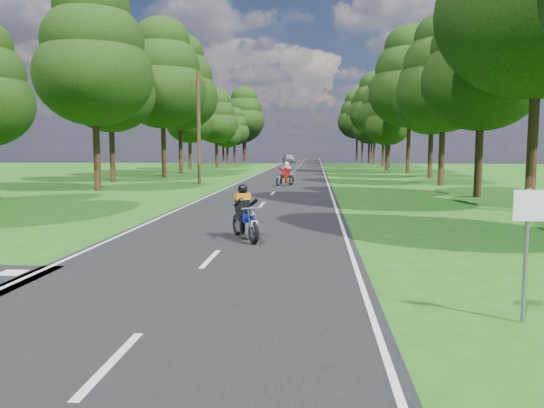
{
  "coord_description": "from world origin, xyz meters",
  "views": [
    {
      "loc": [
        2.42,
        -9.91,
        2.58
      ],
      "look_at": [
        1.27,
        4.0,
        1.1
      ],
      "focal_mm": 35.0,
      "sensor_mm": 36.0,
      "label": 1
    }
  ],
  "objects": [
    {
      "name": "main_road",
      "position": [
        0.0,
        50.0,
        0.01
      ],
      "size": [
        7.0,
        140.0,
        0.02
      ],
      "primitive_type": "cube",
      "color": "black",
      "rests_on": "ground"
    },
    {
      "name": "telegraph_pole",
      "position": [
        -6.0,
        28.0,
        4.07
      ],
      "size": [
        1.2,
        0.26,
        8.0
      ],
      "color": "#382616",
      "rests_on": "ground"
    },
    {
      "name": "rider_near_blue",
      "position": [
        0.46,
        4.65,
        0.8
      ],
      "size": [
        1.35,
        1.95,
        1.55
      ],
      "primitive_type": null,
      "rotation": [
        0.0,
        0.0,
        0.43
      ],
      "color": "navy",
      "rests_on": "main_road"
    },
    {
      "name": "distant_car",
      "position": [
        -2.36,
        83.95,
        0.78
      ],
      "size": [
        2.83,
        4.78,
        1.53
      ],
      "primitive_type": "imported",
      "rotation": [
        0.0,
        0.0,
        0.25
      ],
      "color": "#B5B7BC",
      "rests_on": "main_road"
    },
    {
      "name": "treeline",
      "position": [
        1.43,
        60.06,
        8.25
      ],
      "size": [
        40.0,
        115.35,
        14.78
      ],
      "color": "black",
      "rests_on": "ground"
    },
    {
      "name": "road_sign",
      "position": [
        5.5,
        -2.01,
        1.34
      ],
      "size": [
        0.45,
        0.07,
        2.0
      ],
      "color": "slate",
      "rests_on": "ground"
    },
    {
      "name": "ground",
      "position": [
        0.0,
        0.0,
        0.0
      ],
      "size": [
        160.0,
        160.0,
        0.0
      ],
      "primitive_type": "plane",
      "color": "#1C5313",
      "rests_on": "ground"
    },
    {
      "name": "rider_far_red",
      "position": [
        0.35,
        26.01,
        0.84
      ],
      "size": [
        1.47,
        2.05,
        1.64
      ],
      "primitive_type": null,
      "rotation": [
        0.0,
        0.0,
        -0.47
      ],
      "color": "#9B1A0B",
      "rests_on": "main_road"
    },
    {
      "name": "road_markings",
      "position": [
        -0.14,
        48.13,
        0.02
      ],
      "size": [
        7.4,
        140.0,
        0.01
      ],
      "color": "silver",
      "rests_on": "main_road"
    }
  ]
}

